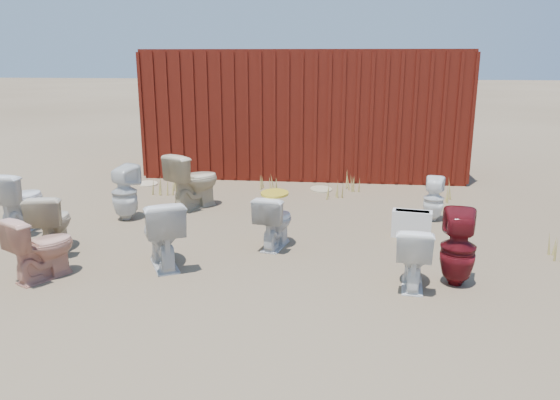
# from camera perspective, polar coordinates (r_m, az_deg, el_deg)

# --- Properties ---
(ground) EXTENTS (100.00, 100.00, 0.00)m
(ground) POSITION_cam_1_polar(r_m,az_deg,el_deg) (6.37, -0.62, -6.16)
(ground) COLOR brown
(ground) RESTS_ON ground
(shipping_container) EXTENTS (6.00, 2.40, 2.40)m
(shipping_container) POSITION_cam_1_polar(r_m,az_deg,el_deg) (11.18, 2.74, 9.27)
(shipping_container) COLOR #44130B
(shipping_container) RESTS_ON ground
(toilet_front_a) EXTENTS (0.48, 0.81, 0.82)m
(toilet_front_a) POSITION_cam_1_polar(r_m,az_deg,el_deg) (8.06, -25.60, -0.09)
(toilet_front_a) COLOR white
(toilet_front_a) RESTS_ON ground
(toilet_front_pink) EXTENTS (0.67, 0.78, 0.69)m
(toilet_front_pink) POSITION_cam_1_polar(r_m,az_deg,el_deg) (6.25, -23.64, -4.51)
(toilet_front_pink) COLOR tan
(toilet_front_pink) RESTS_ON ground
(toilet_front_c) EXTENTS (0.74, 0.88, 0.78)m
(toilet_front_c) POSITION_cam_1_polar(r_m,az_deg,el_deg) (6.18, -12.22, -3.36)
(toilet_front_c) COLOR silver
(toilet_front_c) RESTS_ON ground
(toilet_front_maroon) EXTENTS (0.40, 0.41, 0.79)m
(toilet_front_maroon) POSITION_cam_1_polar(r_m,az_deg,el_deg) (5.84, 18.12, -4.78)
(toilet_front_maroon) COLOR maroon
(toilet_front_maroon) RESTS_ON ground
(toilet_front_e) EXTENTS (0.43, 0.68, 0.65)m
(toilet_front_e) POSITION_cam_1_polar(r_m,az_deg,el_deg) (5.70, 13.75, -5.69)
(toilet_front_e) COLOR white
(toilet_front_e) RESTS_ON ground
(toilet_back_a) EXTENTS (0.48, 0.48, 0.80)m
(toilet_back_a) POSITION_cam_1_polar(r_m,az_deg,el_deg) (8.07, -15.93, 0.74)
(toilet_back_a) COLOR silver
(toilet_back_a) RESTS_ON ground
(toilet_back_beige_left) EXTENTS (0.55, 0.78, 0.73)m
(toilet_back_beige_left) POSITION_cam_1_polar(r_m,az_deg,el_deg) (7.05, -22.76, -2.17)
(toilet_back_beige_left) COLOR #C0AD8D
(toilet_back_beige_left) RESTS_ON ground
(toilet_back_beige_right) EXTENTS (0.87, 0.97, 0.86)m
(toilet_back_beige_right) POSITION_cam_1_polar(r_m,az_deg,el_deg) (8.48, -8.99, 2.03)
(toilet_back_beige_right) COLOR beige
(toilet_back_beige_right) RESTS_ON ground
(toilet_back_yellowlid) EXTENTS (0.51, 0.72, 0.67)m
(toilet_back_yellowlid) POSITION_cam_1_polar(r_m,az_deg,el_deg) (6.67, -0.56, -2.18)
(toilet_back_yellowlid) COLOR silver
(toilet_back_yellowlid) RESTS_ON ground
(toilet_back_e) EXTENTS (0.35, 0.35, 0.63)m
(toilet_back_e) POSITION_cam_1_polar(r_m,az_deg,el_deg) (8.03, 15.75, 0.10)
(toilet_back_e) COLOR white
(toilet_back_e) RESTS_ON ground
(yellow_lid) EXTENTS (0.34, 0.42, 0.02)m
(yellow_lid) POSITION_cam_1_polar(r_m,az_deg,el_deg) (6.57, -0.56, 0.70)
(yellow_lid) COLOR gold
(yellow_lid) RESTS_ON toilet_back_yellowlid
(loose_tank) EXTENTS (0.53, 0.28, 0.35)m
(loose_tank) POSITION_cam_1_polar(r_m,az_deg,el_deg) (7.28, 13.59, -2.44)
(loose_tank) COLOR silver
(loose_tank) RESTS_ON ground
(loose_lid_near) EXTENTS (0.47, 0.56, 0.02)m
(loose_lid_near) POSITION_cam_1_polar(r_m,az_deg,el_deg) (9.62, 4.31, 1.14)
(loose_lid_near) COLOR #C1B68C
(loose_lid_near) RESTS_ON ground
(loose_lid_far) EXTENTS (0.52, 0.57, 0.02)m
(loose_lid_far) POSITION_cam_1_polar(r_m,az_deg,el_deg) (10.30, -13.65, 1.67)
(loose_lid_far) COLOR beige
(loose_lid_far) RESTS_ON ground
(weed_clump_a) EXTENTS (0.36, 0.36, 0.31)m
(weed_clump_a) POSITION_cam_1_polar(r_m,az_deg,el_deg) (9.54, -11.96, 1.62)
(weed_clump_a) COLOR #9F8D3F
(weed_clump_a) RESTS_ON ground
(weed_clump_b) EXTENTS (0.32, 0.32, 0.29)m
(weed_clump_b) POSITION_cam_1_polar(r_m,az_deg,el_deg) (9.08, 5.89, 1.14)
(weed_clump_b) COLOR #9F8D3F
(weed_clump_b) RESTS_ON ground
(weed_clump_c) EXTENTS (0.36, 0.36, 0.33)m
(weed_clump_c) POSITION_cam_1_polar(r_m,az_deg,el_deg) (9.16, 16.49, 0.84)
(weed_clump_c) COLOR #9F8D3F
(weed_clump_c) RESTS_ON ground
(weed_clump_d) EXTENTS (0.30, 0.30, 0.25)m
(weed_clump_d) POSITION_cam_1_polar(r_m,az_deg,el_deg) (9.68, -1.09, 1.97)
(weed_clump_d) COLOR #9F8D3F
(weed_clump_d) RESTS_ON ground
(weed_clump_e) EXTENTS (0.34, 0.34, 0.30)m
(weed_clump_e) POSITION_cam_1_polar(r_m,az_deg,el_deg) (9.65, 7.95, 1.90)
(weed_clump_e) COLOR #9F8D3F
(weed_clump_e) RESTS_ON ground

